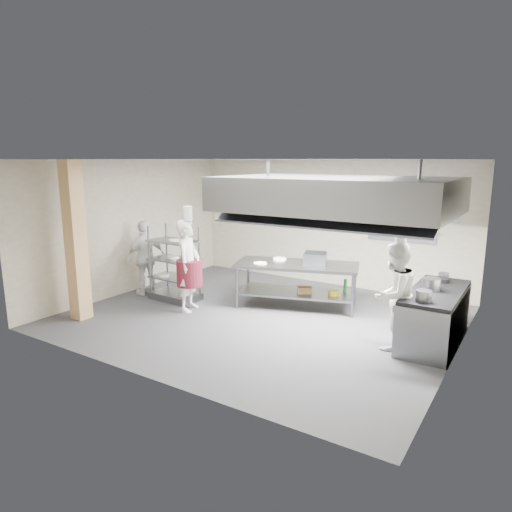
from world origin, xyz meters
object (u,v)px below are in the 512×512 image
Objects in this scene: pass_rack at (174,263)px; griddle at (315,258)px; cooking_range at (434,318)px; chef_plating at (146,258)px; stockpot at (431,284)px; chef_head at (188,266)px; island at (296,285)px; chef_line at (394,296)px.

pass_rack is 3.48× the size of griddle.
cooking_range is 6.12m from chef_plating.
pass_rack is 3.02m from griddle.
griddle is 2.50m from stockpot.
stockpot is at bearing -97.60° from chef_head.
chef_head reaches higher than griddle.
stockpot is (-0.08, -0.03, 0.58)m from cooking_range.
chef_head reaches higher than stockpot.
pass_rack is 5.31m from cooking_range.
griddle is 1.62× the size of stockpot.
chef_head is at bearing 90.62° from chef_plating.
island is 8.71× the size of stockpot.
griddle is at bearing -71.58° from chef_head.
cooking_range is at bearing -27.64° from island.
chef_head reaches higher than chef_plating.
stockpot reaches higher than island.
island is at bearing -173.73° from griddle.
griddle is (-1.96, 1.24, 0.15)m from chef_line.
chef_plating is 3.64× the size of griddle.
cooking_range is 1.19× the size of chef_plating.
island is 5.38× the size of griddle.
island is 2.26m from chef_head.
chef_plating is (-1.54, 0.34, -0.08)m from chef_head.
stockpot is (0.44, 0.57, 0.13)m from chef_line.
pass_rack is 0.80× the size of cooking_range.
chef_line is 2.33m from griddle.
island is 1.24× the size of cooking_range.
cooking_range is at bearing -34.13° from griddle.
stockpot is at bearing -28.51° from island.
stockpot is (2.41, -0.67, -0.02)m from griddle.
chef_head reaches higher than island.
chef_head is (-4.54, -0.91, 0.50)m from cooking_range.
chef_head is at bearing -26.38° from pass_rack.
cooking_range is at bearing 7.35° from pass_rack.
pass_rack is 0.87× the size of chef_head.
island is at bearing 24.04° from pass_rack.
chef_line reaches higher than stockpot.
island is 2.66m from pass_rack.
chef_plating is at bearing -174.64° from cooking_range.
island is at bearing -69.67° from chef_head.
chef_line is at bearing -131.16° from cooking_range.
chef_head is 4.02m from chef_line.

